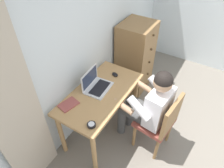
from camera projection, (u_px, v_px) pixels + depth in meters
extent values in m
cube|color=silver|center=(83.00, 39.00, 2.35)|extent=(4.80, 0.05, 2.50)
cube|color=#BCAD99|center=(13.00, 110.00, 1.72)|extent=(0.50, 0.03, 2.20)
cube|color=tan|center=(101.00, 93.00, 2.41)|extent=(1.16, 0.60, 0.03)
cylinder|color=tan|center=(94.00, 153.00, 2.23)|extent=(0.06, 0.06, 0.71)
cylinder|color=tan|center=(135.00, 96.00, 2.90)|extent=(0.06, 0.06, 0.71)
cylinder|color=tan|center=(61.00, 134.00, 2.42)|extent=(0.06, 0.06, 0.71)
cylinder|color=tan|center=(107.00, 85.00, 3.08)|extent=(0.06, 0.06, 0.71)
cube|color=olive|center=(135.00, 58.00, 3.25)|extent=(0.54, 0.48, 1.16)
sphere|color=brown|center=(146.00, 84.00, 3.46)|extent=(0.04, 0.04, 0.04)
sphere|color=brown|center=(148.00, 74.00, 3.30)|extent=(0.04, 0.04, 0.04)
sphere|color=brown|center=(150.00, 62.00, 3.15)|extent=(0.04, 0.04, 0.04)
sphere|color=brown|center=(152.00, 49.00, 2.99)|extent=(0.04, 0.04, 0.04)
sphere|color=brown|center=(154.00, 35.00, 2.84)|extent=(0.04, 0.04, 0.04)
cube|color=brown|center=(154.00, 122.00, 2.45)|extent=(0.47, 0.45, 0.05)
cube|color=olive|center=(172.00, 116.00, 2.21)|extent=(0.42, 0.09, 0.42)
cylinder|color=olive|center=(148.00, 119.00, 2.78)|extent=(0.04, 0.04, 0.42)
cylinder|color=olive|center=(134.00, 135.00, 2.57)|extent=(0.04, 0.04, 0.42)
cylinder|color=olive|center=(169.00, 131.00, 2.63)|extent=(0.04, 0.04, 0.42)
cylinder|color=olive|center=(156.00, 149.00, 2.43)|extent=(0.04, 0.04, 0.42)
cylinder|color=#4C4C4C|center=(143.00, 107.00, 2.57)|extent=(0.19, 0.41, 0.14)
cylinder|color=#4C4C4C|center=(135.00, 115.00, 2.46)|extent=(0.19, 0.41, 0.14)
cylinder|color=#4C4C4C|center=(129.00, 112.00, 2.82)|extent=(0.11, 0.11, 0.49)
cylinder|color=#4C4C4C|center=(122.00, 120.00, 2.72)|extent=(0.11, 0.11, 0.49)
cube|color=white|center=(158.00, 107.00, 2.26)|extent=(0.38, 0.24, 0.46)
cylinder|color=white|center=(159.00, 87.00, 2.39)|extent=(0.13, 0.31, 0.25)
cylinder|color=white|center=(139.00, 108.00, 2.13)|extent=(0.13, 0.31, 0.25)
cylinder|color=tan|center=(143.00, 86.00, 2.56)|extent=(0.10, 0.27, 0.11)
cylinder|color=tan|center=(123.00, 106.00, 2.30)|extent=(0.10, 0.27, 0.11)
sphere|color=tan|center=(163.00, 83.00, 2.02)|extent=(0.20, 0.20, 0.20)
sphere|color=black|center=(163.00, 80.00, 2.00)|extent=(0.20, 0.20, 0.20)
cube|color=silver|center=(99.00, 88.00, 2.44)|extent=(0.36, 0.26, 0.02)
cube|color=black|center=(100.00, 88.00, 2.43)|extent=(0.30, 0.17, 0.00)
cube|color=silver|center=(90.00, 78.00, 2.40)|extent=(0.34, 0.04, 0.22)
cube|color=#2D3851|center=(90.00, 78.00, 2.40)|extent=(0.31, 0.02, 0.18)
ellipsoid|color=black|center=(115.00, 74.00, 2.63)|extent=(0.10, 0.12, 0.03)
cylinder|color=black|center=(91.00, 125.00, 2.02)|extent=(0.09, 0.09, 0.03)
cylinder|color=silver|center=(91.00, 124.00, 2.01)|extent=(0.06, 0.06, 0.00)
cube|color=#994742|center=(69.00, 104.00, 2.24)|extent=(0.24, 0.19, 0.01)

